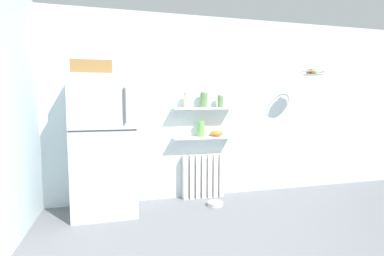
% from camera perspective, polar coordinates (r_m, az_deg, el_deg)
% --- Properties ---
extents(ground_plane, '(7.04, 7.04, 0.00)m').
position_cam_1_polar(ground_plane, '(3.14, 11.15, -21.17)').
color(ground_plane, slate).
extents(back_wall, '(7.04, 0.10, 2.60)m').
position_cam_1_polar(back_wall, '(4.27, 2.34, 3.97)').
color(back_wall, silver).
rests_on(back_wall, ground_plane).
extents(refrigerator, '(0.76, 0.69, 1.87)m').
position_cam_1_polar(refrigerator, '(3.74, -16.90, -2.75)').
color(refrigerator, '#B7BABF').
rests_on(refrigerator, ground_plane).
extents(radiator, '(0.60, 0.12, 0.63)m').
position_cam_1_polar(radiator, '(4.27, 2.21, -9.44)').
color(radiator, white).
rests_on(radiator, ground_plane).
extents(wall_shelf_lower, '(0.88, 0.22, 0.02)m').
position_cam_1_polar(wall_shelf_lower, '(4.13, 2.36, -1.87)').
color(wall_shelf_lower, white).
extents(wall_shelf_upper, '(0.88, 0.22, 0.02)m').
position_cam_1_polar(wall_shelf_upper, '(4.10, 2.38, 3.90)').
color(wall_shelf_upper, white).
extents(storage_jar_0, '(0.09, 0.09, 0.21)m').
position_cam_1_polar(storage_jar_0, '(4.03, -0.98, 5.51)').
color(storage_jar_0, beige).
rests_on(storage_jar_0, wall_shelf_upper).
extents(storage_jar_1, '(0.11, 0.11, 0.22)m').
position_cam_1_polar(storage_jar_1, '(4.10, 2.39, 5.61)').
color(storage_jar_1, '#5B7F4C').
rests_on(storage_jar_1, wall_shelf_upper).
extents(storage_jar_2, '(0.09, 0.09, 0.18)m').
position_cam_1_polar(storage_jar_2, '(4.18, 5.63, 5.29)').
color(storage_jar_2, '#5B7F4C').
rests_on(storage_jar_2, wall_shelf_upper).
extents(vase, '(0.09, 0.09, 0.22)m').
position_cam_1_polar(vase, '(4.10, 1.79, -0.16)').
color(vase, '#66A84C').
rests_on(vase, wall_shelf_lower).
extents(shelf_bowl, '(0.19, 0.19, 0.09)m').
position_cam_1_polar(shelf_bowl, '(4.18, 4.88, -1.03)').
color(shelf_bowl, orange).
rests_on(shelf_bowl, wall_shelf_lower).
extents(pet_food_bowl, '(0.20, 0.20, 0.05)m').
position_cam_1_polar(pet_food_bowl, '(4.02, 4.61, -14.68)').
color(pet_food_bowl, '#B7B7BC').
rests_on(pet_food_bowl, ground_plane).
extents(hanging_fruit_basket, '(0.33, 0.33, 0.09)m').
position_cam_1_polar(hanging_fruit_basket, '(4.53, 22.65, 10.10)').
color(hanging_fruit_basket, '#B2B2B7').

